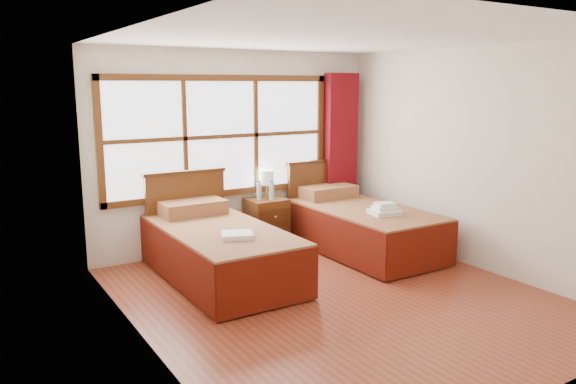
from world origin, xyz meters
TOP-DOWN VIEW (x-y plane):
  - floor at (0.00, 0.00)m, footprint 4.50×4.50m
  - ceiling at (0.00, 0.00)m, footprint 4.50×4.50m
  - wall_back at (0.00, 2.25)m, footprint 4.00×0.00m
  - wall_left at (-2.00, 0.00)m, footprint 0.00×4.50m
  - wall_right at (2.00, 0.00)m, footprint 0.00×4.50m
  - window at (-0.25, 2.21)m, footprint 3.16×0.06m
  - curtain at (1.60, 2.11)m, footprint 0.50×0.16m
  - bed_left at (-0.79, 1.20)m, footprint 1.14×2.20m
  - bed_right at (1.24, 1.20)m, footprint 1.13×2.19m
  - nightstand at (0.29, 1.99)m, footprint 0.49×0.48m
  - towels_left at (-0.80, 0.68)m, footprint 0.40×0.38m
  - towels_right at (1.23, 0.71)m, footprint 0.40×0.36m
  - lamp at (0.32, 2.04)m, footprint 0.20×0.20m
  - bottle_near at (0.18, 2.00)m, footprint 0.07×0.07m
  - bottle_far at (0.32, 1.90)m, footprint 0.07×0.07m

SIDE VIEW (x-z plane):
  - floor at x=0.00m, z-range 0.00..0.00m
  - nightstand at x=0.29m, z-range 0.00..0.66m
  - bed_right at x=1.24m, z-range -0.22..0.88m
  - bed_left at x=-0.79m, z-range -0.22..0.89m
  - towels_left at x=-0.80m, z-range 0.59..0.64m
  - towels_right at x=1.23m, z-range 0.57..0.72m
  - bottle_near at x=0.18m, z-range 0.65..0.90m
  - bottle_far at x=0.32m, z-range 0.65..0.91m
  - lamp at x=0.32m, z-range 0.74..1.12m
  - curtain at x=1.60m, z-range 0.02..2.32m
  - wall_back at x=0.00m, z-range -0.70..3.30m
  - wall_left at x=-2.00m, z-range -0.95..3.55m
  - wall_right at x=2.00m, z-range -0.95..3.55m
  - window at x=-0.25m, z-range 0.72..2.28m
  - ceiling at x=0.00m, z-range 2.60..2.60m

